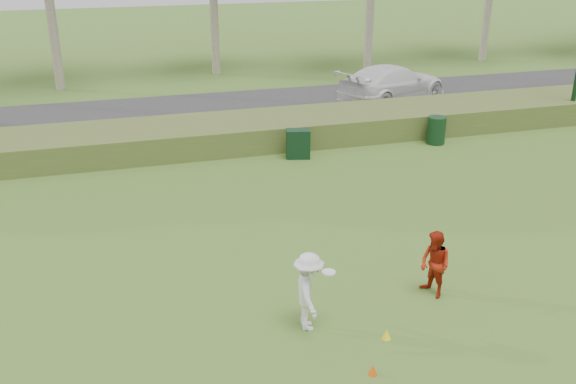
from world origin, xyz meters
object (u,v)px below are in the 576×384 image
object	(u,v)px
utility_cabinet	(298,144)
trash_bin	(436,130)
cone_orange	(373,370)
cone_yellow	(386,334)
car_right	(392,83)
player_red	(435,264)
player_white	(309,292)

from	to	relation	value
utility_cabinet	trash_bin	xyz separation A→B (m)	(5.29, 0.09, 0.00)
cone_orange	utility_cabinet	world-z (taller)	utility_cabinet
cone_orange	utility_cabinet	xyz separation A→B (m)	(2.20, 11.46, 0.40)
cone_yellow	utility_cabinet	distance (m)	10.66
trash_bin	utility_cabinet	bearing A→B (deg)	-179.01
utility_cabinet	car_right	distance (m)	8.86
trash_bin	car_right	bearing A→B (deg)	79.99
cone_yellow	trash_bin	bearing A→B (deg)	57.36
player_red	cone_yellow	bearing A→B (deg)	-68.85
player_white	cone_yellow	distance (m)	1.68
cone_orange	cone_yellow	distance (m)	1.14
cone_orange	player_white	bearing A→B (deg)	110.35
player_white	cone_orange	bearing A→B (deg)	-151.00
player_white	car_right	world-z (taller)	car_right
cone_yellow	trash_bin	distance (m)	12.64
player_white	trash_bin	size ratio (longest dim) A/B	1.61
utility_cabinet	player_red	bearing A→B (deg)	-76.42
player_red	trash_bin	distance (m)	10.79
cone_yellow	utility_cabinet	xyz separation A→B (m)	(1.52, 10.54, 0.40)
player_red	utility_cabinet	xyz separation A→B (m)	(-0.09, 9.36, -0.23)
player_red	cone_yellow	distance (m)	2.10
player_white	player_red	bearing A→B (deg)	-73.54
car_right	trash_bin	bearing A→B (deg)	146.77
player_white	cone_orange	world-z (taller)	player_white
cone_yellow	player_red	bearing A→B (deg)	36.36
player_white	utility_cabinet	xyz separation A→B (m)	(2.83, 9.76, -0.31)
cone_orange	car_right	bearing A→B (deg)	64.08
player_white	player_red	distance (m)	2.95
cone_yellow	car_right	bearing A→B (deg)	64.73
player_red	car_right	size ratio (longest dim) A/B	0.26
player_red	cone_orange	distance (m)	3.17
player_red	cone_yellow	size ratio (longest dim) A/B	7.46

